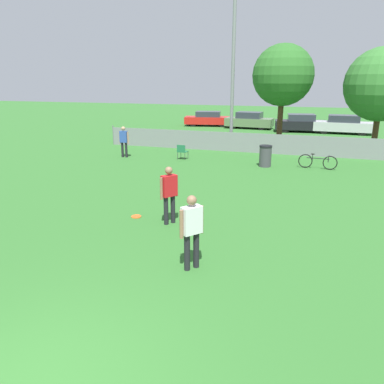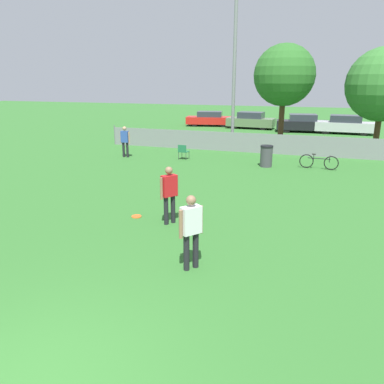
{
  "view_description": "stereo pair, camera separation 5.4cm",
  "coord_description": "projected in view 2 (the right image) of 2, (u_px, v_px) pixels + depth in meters",
  "views": [
    {
      "loc": [
        3.27,
        -3.01,
        3.89
      ],
      "look_at": [
        0.18,
        6.08,
        1.05
      ],
      "focal_mm": 35.0,
      "sensor_mm": 36.0,
      "label": 1
    },
    {
      "loc": [
        3.32,
        -2.99,
        3.89
      ],
      "look_at": [
        0.18,
        6.08,
        1.05
      ],
      "focal_mm": 35.0,
      "sensor_mm": 36.0,
      "label": 2
    }
  ],
  "objects": [
    {
      "name": "trash_bin",
      "position": [
        266.0,
        156.0,
        17.65
      ],
      "size": [
        0.6,
        0.6,
        1.01
      ],
      "color": "#3F3F44",
      "rests_on": "ground_plane"
    },
    {
      "name": "player_receiver_white",
      "position": [
        191.0,
        227.0,
        7.84
      ],
      "size": [
        0.43,
        0.48,
        1.65
      ],
      "rotation": [
        0.0,
        0.0,
        0.92
      ],
      "color": "black",
      "rests_on": "ground_plane"
    },
    {
      "name": "bicycle_sideline",
      "position": [
        319.0,
        162.0,
        17.22
      ],
      "size": [
        1.74,
        0.44,
        0.69
      ],
      "rotation": [
        0.0,
        0.0,
        -0.08
      ],
      "color": "black",
      "rests_on": "ground_plane"
    },
    {
      "name": "parked_car_silver",
      "position": [
        345.0,
        125.0,
        28.76
      ],
      "size": [
        4.39,
        1.79,
        1.41
      ],
      "rotation": [
        0.0,
        0.0,
        -0.03
      ],
      "color": "black",
      "rests_on": "ground_plane"
    },
    {
      "name": "light_pole",
      "position": [
        235.0,
        45.0,
        21.42
      ],
      "size": [
        0.9,
        0.36,
        10.18
      ],
      "color": "gray",
      "rests_on": "ground_plane"
    },
    {
      "name": "player_thrower_red",
      "position": [
        169.0,
        191.0,
        10.41
      ],
      "size": [
        0.42,
        0.5,
        1.65
      ],
      "rotation": [
        0.0,
        0.0,
        0.98
      ],
      "color": "black",
      "rests_on": "ground_plane"
    },
    {
      "name": "tree_near_pole",
      "position": [
        284.0,
        76.0,
        21.28
      ],
      "size": [
        3.47,
        3.47,
        5.97
      ],
      "color": "#4C331E",
      "rests_on": "ground_plane"
    },
    {
      "name": "frisbee_disc",
      "position": [
        136.0,
        216.0,
        11.19
      ],
      "size": [
        0.3,
        0.3,
        0.03
      ],
      "color": "#E5591E",
      "rests_on": "ground_plane"
    },
    {
      "name": "fence_backline",
      "position": [
        258.0,
        143.0,
        21.01
      ],
      "size": [
        18.41,
        0.07,
        1.21
      ],
      "color": "gray",
      "rests_on": "ground_plane"
    },
    {
      "name": "parked_car_olive",
      "position": [
        251.0,
        121.0,
        31.99
      ],
      "size": [
        4.07,
        1.96,
        1.39
      ],
      "rotation": [
        0.0,
        0.0,
        -0.06
      ],
      "color": "black",
      "rests_on": "ground_plane"
    },
    {
      "name": "parked_car_dark",
      "position": [
        302.0,
        123.0,
        29.81
      ],
      "size": [
        4.2,
        2.27,
        1.4
      ],
      "rotation": [
        0.0,
        0.0,
        0.13
      ],
      "color": "black",
      "rests_on": "ground_plane"
    },
    {
      "name": "parked_car_red",
      "position": [
        210.0,
        119.0,
        33.85
      ],
      "size": [
        4.42,
        2.45,
        1.3
      ],
      "rotation": [
        0.0,
        0.0,
        0.19
      ],
      "color": "black",
      "rests_on": "ground_plane"
    },
    {
      "name": "folding_chair_sideline",
      "position": [
        183.0,
        151.0,
        19.29
      ],
      "size": [
        0.49,
        0.49,
        0.77
      ],
      "rotation": [
        0.0,
        0.0,
        3.07
      ],
      "color": "#333338",
      "rests_on": "ground_plane"
    },
    {
      "name": "spectator_in_blue",
      "position": [
        125.0,
        140.0,
        19.75
      ],
      "size": [
        0.57,
        0.24,
        1.63
      ],
      "rotation": [
        0.0,
        0.0,
        3.18
      ],
      "color": "black",
      "rests_on": "ground_plane"
    },
    {
      "name": "tree_far_right",
      "position": [
        384.0,
        85.0,
        20.29
      ],
      "size": [
        3.98,
        3.98,
        5.72
      ],
      "color": "#4C331E",
      "rests_on": "ground_plane"
    }
  ]
}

